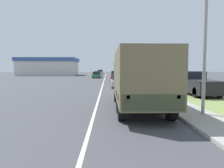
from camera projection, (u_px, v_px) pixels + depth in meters
ground_plane at (104, 80)px, 39.82m from camera, size 180.00×180.00×0.00m
lane_centre_stripe at (104, 80)px, 39.82m from camera, size 0.12×120.00×0.00m
sidewalk_right at (129, 80)px, 39.91m from camera, size 1.80×120.00×0.12m
grass_strip_right at (153, 80)px, 40.00m from camera, size 7.00×120.00×0.02m
military_truck at (139, 78)px, 10.92m from camera, size 2.31×7.44×2.93m
car_nearest_ahead at (120, 81)px, 24.15m from camera, size 1.87×4.10×1.46m
car_second_ahead at (117, 77)px, 34.04m from camera, size 1.85×4.20×1.71m
car_third_ahead at (97, 75)px, 48.02m from camera, size 1.86×4.82×1.37m
car_fourth_ahead at (98, 74)px, 61.67m from camera, size 1.88×4.51×1.36m
car_farthest_ahead at (100, 72)px, 78.03m from camera, size 1.90×4.75×1.63m
pickup_truck at (196, 84)px, 17.48m from camera, size 1.95×5.36×1.83m
lamp_post at (202, 0)px, 9.10m from camera, size 1.69×0.24×8.24m
building_distant at (49, 67)px, 66.16m from camera, size 16.94×12.07×5.19m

